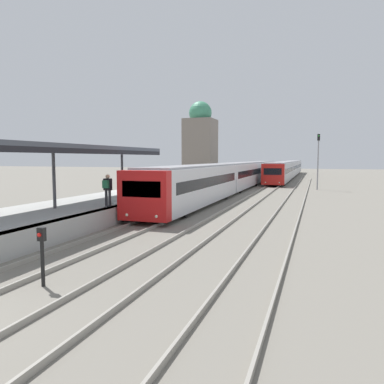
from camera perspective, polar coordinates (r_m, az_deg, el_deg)
The scene contains 7 objects.
platform_canopy at distance 19.67m, azimuth -20.32°, elevation 6.37°, with size 4.00×17.08×3.14m.
person_on_platform at distance 19.70m, azimuth -12.76°, elevation 0.67°, with size 0.40×0.40×1.66m.
train_near at distance 41.67m, azimuth 7.10°, elevation 2.69°, with size 2.72×48.30×2.92m.
train_far at distance 68.69m, azimuth 14.41°, elevation 3.52°, with size 2.68×48.24×2.86m.
signal_post_near at distance 10.81m, azimuth -21.89°, elevation -8.15°, with size 0.20×0.21×1.59m.
signal_mast_far at distance 42.52m, azimuth 18.67°, elevation 5.29°, with size 0.28×0.29×5.99m.
distant_domed_building at distance 54.88m, azimuth 1.27°, elevation 7.34°, with size 4.26×4.26×11.57m.
Camera 1 is at (8.21, -4.57, 3.43)m, focal length 35.00 mm.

